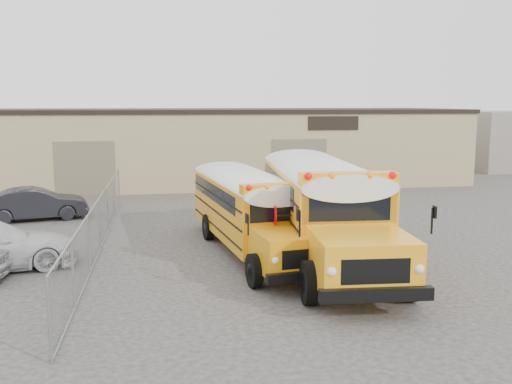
{
  "coord_description": "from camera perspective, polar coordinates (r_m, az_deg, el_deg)",
  "views": [
    {
      "loc": [
        -3.72,
        -17.04,
        5.09
      ],
      "look_at": [
        -0.18,
        4.83,
        1.6
      ],
      "focal_mm": 40.0,
      "sensor_mm": 36.0,
      "label": 1
    }
  ],
  "objects": [
    {
      "name": "car_dark",
      "position": [
        26.64,
        -21.15,
        -1.11
      ],
      "size": [
        4.55,
        2.44,
        1.43
      ],
      "primitive_type": "imported",
      "rotation": [
        0.0,
        0.0,
        1.8
      ],
      "color": "black",
      "rests_on": "ground"
    },
    {
      "name": "chainlink_fence",
      "position": [
        20.6,
        -15.37,
        -3.1
      ],
      "size": [
        0.07,
        18.07,
        1.81
      ],
      "color": "gray",
      "rests_on": "ground"
    },
    {
      "name": "ground",
      "position": [
        18.17,
        3.02,
        -7.33
      ],
      "size": [
        120.0,
        120.0,
        0.0
      ],
      "primitive_type": "plane",
      "color": "#32302E",
      "rests_on": "ground"
    },
    {
      "name": "school_bus_right",
      "position": [
        25.57,
        3.46,
        1.74
      ],
      "size": [
        3.73,
        11.28,
        3.26
      ],
      "color": "#FFA518",
      "rests_on": "ground"
    },
    {
      "name": "school_bus_left",
      "position": [
        25.06,
        -4.25,
        0.92
      ],
      "size": [
        3.59,
        9.66,
        2.76
      ],
      "color": "orange",
      "rests_on": "ground"
    },
    {
      "name": "warehouse",
      "position": [
        37.32,
        -3.46,
        4.77
      ],
      "size": [
        30.2,
        10.2,
        4.67
      ],
      "color": "tan",
      "rests_on": "ground"
    },
    {
      "name": "tarp_bundle",
      "position": [
        16.41,
        7.37,
        -6.51
      ],
      "size": [
        1.13,
        1.06,
        1.44
      ],
      "color": "black",
      "rests_on": "ground"
    }
  ]
}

